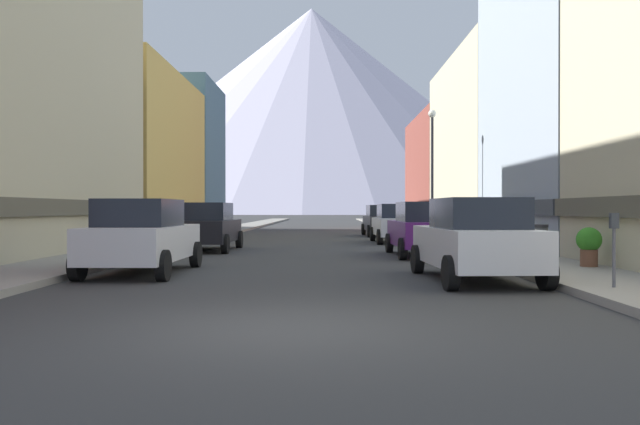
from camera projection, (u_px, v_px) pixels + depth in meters
ground_plane at (279, 329)px, 8.08m from camera, size 400.00×400.00×0.00m
sidewalk_left at (227, 230)px, 43.14m from camera, size 2.50×100.00×0.15m
sidewalk_right at (409, 230)px, 43.01m from camera, size 2.50×100.00×0.15m
storefront_left_2 at (114, 158)px, 34.95m from camera, size 7.86×13.41×9.07m
storefront_left_3 at (151, 160)px, 46.06m from camera, size 9.98×8.30×10.72m
storefront_right_1 at (608, 107)px, 23.48m from camera, size 7.64×9.87×11.11m
storefront_right_2 at (511, 150)px, 35.12m from camera, size 7.26×13.29×10.04m
storefront_right_3 at (477, 175)px, 48.36m from camera, size 9.71×13.03×8.67m
car_left_0 at (142, 236)px, 14.98m from camera, size 2.07×4.41×1.78m
car_left_1 at (208, 227)px, 23.24m from camera, size 2.09×4.42×1.78m
car_right_0 at (475, 239)px, 13.43m from camera, size 2.24×4.48×1.78m
car_right_1 at (424, 229)px, 20.55m from camera, size 2.15×4.44×1.78m
car_right_2 at (396, 223)px, 28.71m from camera, size 2.14×4.44×1.78m
car_right_3 at (382, 220)px, 35.87m from camera, size 2.21×4.47×1.78m
parking_meter_near at (614, 239)px, 11.18m from camera, size 0.14×0.10×1.33m
trash_bin_right at (537, 242)px, 17.06m from camera, size 0.59×0.59×0.98m
potted_plant_0 at (145, 228)px, 26.27m from camera, size 0.72×0.72×1.03m
potted_plant_1 at (589, 244)px, 15.23m from camera, size 0.60×0.60×0.96m
pedestrian_0 at (169, 224)px, 27.25m from camera, size 0.36×0.36×1.65m
streetlamp_right at (432, 155)px, 28.07m from camera, size 0.36×0.36×5.86m
mountain_backdrop at (312, 111)px, 267.88m from camera, size 206.99×206.99×87.39m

